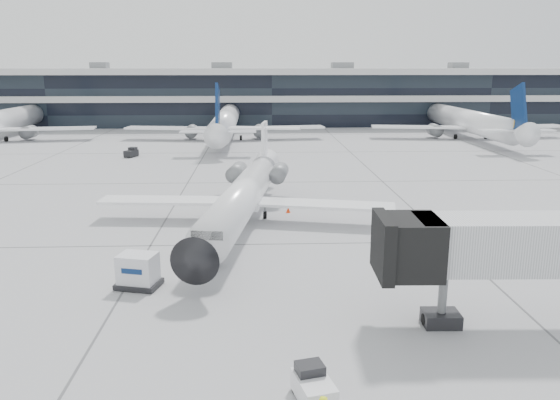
{
  "coord_description": "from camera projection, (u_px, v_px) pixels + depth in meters",
  "views": [
    {
      "loc": [
        -2.85,
        -34.59,
        11.51
      ],
      "look_at": [
        -1.34,
        1.74,
        2.6
      ],
      "focal_mm": 35.0,
      "sensor_mm": 36.0,
      "label": 1
    }
  ],
  "objects": [
    {
      "name": "terminal",
      "position": [
        271.0,
        98.0,
        114.81
      ],
      "size": [
        170.0,
        22.0,
        10.0
      ],
      "primitive_type": "cube",
      "color": "black",
      "rests_on": "ground"
    },
    {
      "name": "ground",
      "position": [
        301.0,
        244.0,
        36.42
      ],
      "size": [
        220.0,
        220.0,
        0.0
      ],
      "primitive_type": "plane",
      "color": "#969698",
      "rests_on": "ground"
    },
    {
      "name": "bg_jet_center",
      "position": [
        226.0,
        139.0,
        89.47
      ],
      "size": [
        32.0,
        40.0,
        9.6
      ],
      "primitive_type": null,
      "color": "white",
      "rests_on": "ground"
    },
    {
      "name": "baggage_tug",
      "position": [
        313.0,
        386.0,
        19.21
      ],
      "size": [
        1.57,
        2.14,
        1.22
      ],
      "rotation": [
        0.0,
        0.0,
        0.25
      ],
      "color": "white",
      "rests_on": "ground"
    },
    {
      "name": "bg_jet_right",
      "position": [
        466.0,
        137.0,
        91.09
      ],
      "size": [
        32.0,
        40.0,
        9.6
      ],
      "primitive_type": null,
      "color": "white",
      "rests_on": "ground"
    },
    {
      "name": "cargo_uld",
      "position": [
        138.0,
        271.0,
        29.06
      ],
      "size": [
        2.55,
        2.13,
        1.81
      ],
      "rotation": [
        0.0,
        0.0,
        -0.24
      ],
      "color": "black",
      "rests_on": "ground"
    },
    {
      "name": "traffic_cone",
      "position": [
        288.0,
        210.0,
        44.15
      ],
      "size": [
        0.41,
        0.41,
        0.52
      ],
      "rotation": [
        0.0,
        0.0,
        0.2
      ],
      "color": "#F2370C",
      "rests_on": "ground"
    },
    {
      "name": "regional_jet",
      "position": [
        245.0,
        193.0,
        41.06
      ],
      "size": [
        22.49,
        28.06,
        6.49
      ],
      "rotation": [
        0.0,
        0.0,
        -0.15
      ],
      "color": "white",
      "rests_on": "ground"
    },
    {
      "name": "far_tug",
      "position": [
        131.0,
        153.0,
        71.4
      ],
      "size": [
        1.74,
        2.2,
        1.22
      ],
      "rotation": [
        0.0,
        0.0,
        -0.36
      ],
      "color": "black",
      "rests_on": "ground"
    }
  ]
}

